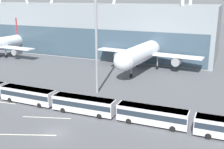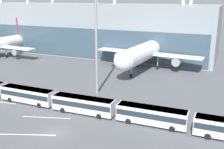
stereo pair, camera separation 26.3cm
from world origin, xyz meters
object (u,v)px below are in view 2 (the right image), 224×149
at_px(airliner_at_gate_far, 147,51).
at_px(shuttle_bus_3, 152,115).
at_px(shuttle_bus_2, 83,104).
at_px(shuttle_bus_1, 28,94).
at_px(floodlight_mast, 96,13).

relative_size(airliner_at_gate_far, shuttle_bus_3, 2.93).
distance_m(shuttle_bus_2, shuttle_bus_3, 13.26).
distance_m(shuttle_bus_1, shuttle_bus_2, 13.26).
distance_m(airliner_at_gate_far, floodlight_mast, 29.23).
xyz_separation_m(airliner_at_gate_far, shuttle_bus_3, (12.23, -37.31, -3.65)).
bearing_deg(airliner_at_gate_far, floodlight_mast, -3.56).
xyz_separation_m(shuttle_bus_3, floodlight_mast, (-16.05, 11.15, 16.12)).
xyz_separation_m(shuttle_bus_2, shuttle_bus_3, (13.26, 0.33, 0.00)).
xyz_separation_m(airliner_at_gate_far, shuttle_bus_1, (-14.29, -37.48, -3.65)).
distance_m(airliner_at_gate_far, shuttle_bus_1, 40.28).
bearing_deg(floodlight_mast, shuttle_bus_1, -132.74).
height_order(shuttle_bus_1, floodlight_mast, floodlight_mast).
bearing_deg(shuttle_bus_2, floodlight_mast, 102.12).
height_order(shuttle_bus_3, floodlight_mast, floodlight_mast).
xyz_separation_m(shuttle_bus_2, floodlight_mast, (-2.79, 11.48, 16.12)).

